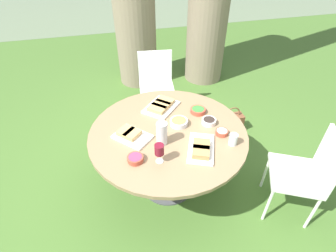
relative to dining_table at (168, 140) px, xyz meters
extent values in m
plane|color=#446B2B|center=(0.00, 0.00, -0.63)|extent=(40.00, 40.00, 0.00)
cube|color=#6B7F5B|center=(0.00, 6.92, -0.63)|extent=(40.00, 4.24, 0.01)
cylinder|color=#4C4C51|center=(0.00, 0.00, -0.62)|extent=(0.54, 0.54, 0.02)
cylinder|color=#4C4C51|center=(0.00, 0.00, -0.28)|extent=(0.11, 0.11, 0.68)
cylinder|color=#8C7251|center=(0.00, 0.00, 0.08)|extent=(1.40, 1.40, 0.03)
cube|color=white|center=(1.01, -0.52, -0.18)|extent=(0.58, 0.58, 0.04)
cube|color=white|center=(1.18, -0.61, 0.05)|extent=(0.23, 0.40, 0.42)
cylinder|color=white|center=(0.94, -0.27, -0.42)|extent=(0.03, 0.03, 0.43)
cylinder|color=white|center=(0.76, -0.61, -0.42)|extent=(0.03, 0.03, 0.43)
cylinder|color=white|center=(1.27, -0.44, -0.42)|extent=(0.03, 0.03, 0.43)
cylinder|color=white|center=(1.09, -0.78, -0.42)|extent=(0.03, 0.03, 0.43)
cube|color=white|center=(0.15, 1.20, -0.18)|extent=(0.49, 0.47, 0.04)
cube|color=white|center=(0.18, 1.39, 0.05)|extent=(0.44, 0.09, 0.42)
cylinder|color=white|center=(-0.06, 1.04, -0.42)|extent=(0.03, 0.03, 0.43)
cylinder|color=white|center=(0.32, 0.99, -0.42)|extent=(0.03, 0.03, 0.43)
cylinder|color=white|center=(-0.02, 1.41, -0.42)|extent=(0.03, 0.03, 0.43)
cylinder|color=white|center=(0.37, 1.36, -0.42)|extent=(0.03, 0.03, 0.43)
cylinder|color=silver|center=(-0.09, -0.13, 0.20)|extent=(0.09, 0.09, 0.21)
cone|color=silver|center=(-0.05, -0.13, 0.29)|extent=(0.02, 0.02, 0.02)
cylinder|color=silver|center=(-0.15, -0.34, 0.10)|extent=(0.06, 0.06, 0.01)
cylinder|color=silver|center=(-0.15, -0.34, 0.14)|extent=(0.01, 0.01, 0.08)
cylinder|color=maroon|center=(-0.15, -0.34, 0.22)|extent=(0.07, 0.07, 0.09)
cube|color=white|center=(0.02, 0.36, 0.11)|extent=(0.42, 0.42, 0.02)
cube|color=tan|center=(-0.03, 0.31, 0.14)|extent=(0.20, 0.20, 0.04)
cube|color=tan|center=(0.02, 0.36, 0.14)|extent=(0.20, 0.20, 0.04)
cube|color=tan|center=(0.08, 0.42, 0.14)|extent=(0.20, 0.20, 0.04)
cube|color=white|center=(0.20, -0.29, 0.11)|extent=(0.33, 0.41, 0.02)
cube|color=#B2844C|center=(0.17, -0.36, 0.14)|extent=(0.17, 0.17, 0.05)
cube|color=#B2844C|center=(0.20, -0.29, 0.14)|extent=(0.17, 0.17, 0.05)
cube|color=white|center=(-0.32, -0.01, 0.11)|extent=(0.36, 0.37, 0.02)
cube|color=tan|center=(-0.36, 0.04, 0.14)|extent=(0.17, 0.17, 0.04)
cube|color=tan|center=(-0.32, -0.01, 0.14)|extent=(0.17, 0.17, 0.04)
cylinder|color=silver|center=(0.12, 0.07, 0.12)|extent=(0.16, 0.16, 0.05)
cylinder|color=#E0C147|center=(0.12, 0.07, 0.14)|extent=(0.13, 0.13, 0.02)
cylinder|color=#B74733|center=(0.35, 0.21, 0.12)|extent=(0.15, 0.15, 0.04)
cylinder|color=#387533|center=(0.35, 0.21, 0.13)|extent=(0.12, 0.12, 0.02)
cylinder|color=white|center=(0.39, 0.02, 0.12)|extent=(0.13, 0.13, 0.04)
cylinder|color=#2D231E|center=(0.39, 0.02, 0.13)|extent=(0.11, 0.11, 0.02)
cylinder|color=#B74733|center=(-0.33, -0.28, 0.12)|extent=(0.13, 0.13, 0.04)
cylinder|color=#D6385B|center=(-0.33, -0.28, 0.13)|extent=(0.10, 0.10, 0.02)
cylinder|color=#B74733|center=(0.44, -0.15, 0.12)|extent=(0.11, 0.11, 0.04)
cylinder|color=silver|center=(0.44, -0.15, 0.13)|extent=(0.09, 0.09, 0.02)
cylinder|color=silver|center=(0.48, -0.29, 0.15)|extent=(0.07, 0.07, 0.10)
cube|color=brown|center=(1.01, 0.66, -0.51)|extent=(0.30, 0.14, 0.24)
torus|color=brown|center=(1.01, 0.66, -0.36)|extent=(0.19, 0.01, 0.19)
camera|label=1|loc=(-0.44, -1.72, 1.58)|focal=28.00mm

